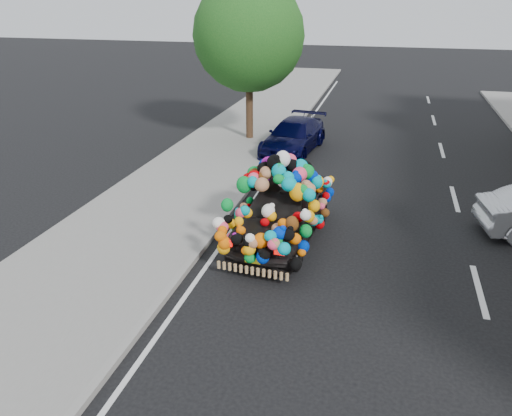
{
  "coord_description": "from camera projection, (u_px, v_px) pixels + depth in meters",
  "views": [
    {
      "loc": [
        1.46,
        -9.35,
        5.46
      ],
      "look_at": [
        -1.1,
        0.33,
        1.14
      ],
      "focal_mm": 35.0,
      "sensor_mm": 36.0,
      "label": 1
    }
  ],
  "objects": [
    {
      "name": "ground",
      "position": [
        301.0,
        267.0,
        10.8
      ],
      "size": [
        100.0,
        100.0,
        0.0
      ],
      "primitive_type": "plane",
      "color": "black",
      "rests_on": "ground"
    },
    {
      "name": "sidewalk",
      "position": [
        122.0,
        241.0,
        11.79
      ],
      "size": [
        4.0,
        60.0,
        0.12
      ],
      "primitive_type": "cube",
      "color": "gray",
      "rests_on": "ground"
    },
    {
      "name": "kerb",
      "position": [
        199.0,
        251.0,
        11.33
      ],
      "size": [
        0.15,
        60.0,
        0.13
      ],
      "primitive_type": "cube",
      "color": "gray",
      "rests_on": "ground"
    },
    {
      "name": "lane_markings",
      "position": [
        479.0,
        290.0,
        9.95
      ],
      "size": [
        6.0,
        50.0,
        0.01
      ],
      "primitive_type": null,
      "color": "silver",
      "rests_on": "ground"
    },
    {
      "name": "tree_near_sidewalk",
      "position": [
        249.0,
        35.0,
        18.53
      ],
      "size": [
        4.2,
        4.2,
        6.13
      ],
      "color": "#332114",
      "rests_on": "ground"
    },
    {
      "name": "plush_art_car",
      "position": [
        283.0,
        198.0,
        11.68
      ],
      "size": [
        2.34,
        4.44,
        2.04
      ],
      "rotation": [
        0.0,
        0.0,
        -0.08
      ],
      "color": "black",
      "rests_on": "ground"
    },
    {
      "name": "navy_sedan",
      "position": [
        294.0,
        136.0,
        18.46
      ],
      "size": [
        2.16,
        4.22,
        1.17
      ],
      "primitive_type": "imported",
      "rotation": [
        0.0,
        0.0,
        -0.13
      ],
      "color": "black",
      "rests_on": "ground"
    }
  ]
}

